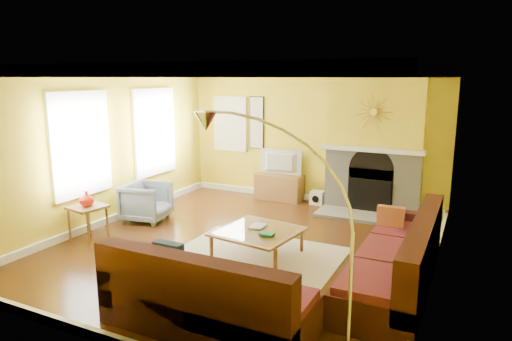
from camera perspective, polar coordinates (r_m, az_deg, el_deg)
The scene contains 27 objects.
floor at distance 7.21m, azimuth -1.41°, elevation -9.44°, with size 5.50×6.00×0.02m, color #593012.
ceiling at distance 6.73m, azimuth -1.53°, elevation 12.70°, with size 5.50×6.00×0.02m, color white.
wall_back at distance 9.58m, azimuth 6.92°, elevation 4.15°, with size 5.50×0.02×2.70m, color yellow.
wall_front at distance 4.47m, azimuth -19.70°, elevation -5.09°, with size 5.50×0.02×2.70m, color yellow.
wall_left at distance 8.47m, azimuth -18.27°, elevation 2.67°, with size 0.02×6.00×2.70m, color yellow.
wall_right at distance 6.10m, azimuth 22.17°, elevation -0.91°, with size 0.02×6.00×2.70m, color yellow.
baseboard at distance 7.19m, azimuth -1.41°, elevation -8.92°, with size 5.50×6.00×0.12m, color white, non-canonical shape.
crown_molding at distance 6.73m, azimuth -1.52°, elevation 12.11°, with size 5.50×6.00×0.12m, color white, non-canonical shape.
window_left_near at distance 9.39m, azimuth -12.62°, elevation 4.72°, with size 0.06×1.22×1.72m, color white.
window_left_far at distance 8.01m, azimuth -21.12°, elevation 3.07°, with size 0.06×1.22×1.72m, color white.
window_back at distance 10.29m, azimuth -3.22°, elevation 5.85°, with size 0.82×0.06×1.22m, color white.
wall_art at distance 10.00m, azimuth 0.07°, elevation 5.99°, with size 0.34×0.04×1.14m, color white.
fireplace at distance 9.03m, azimuth 14.60°, elevation 3.40°, with size 1.80×0.40×2.70m, color #9F9C97, non-canonical shape.
mantel at distance 8.81m, azimuth 14.25°, elevation 2.56°, with size 1.92×0.22×0.08m, color white.
hearth at distance 8.78m, azimuth 13.42°, elevation -5.60°, with size 1.80×0.70×0.06m, color #9F9C97.
sunburst at distance 8.74m, azimuth 14.49°, elevation 7.11°, with size 0.70×0.04×0.70m, color olive, non-canonical shape.
rug at distance 6.81m, azimuth 0.06°, elevation -10.59°, with size 2.40×1.80×0.02m, color beige.
sectional_sofa at distance 5.87m, azimuth 5.23°, elevation -9.76°, with size 3.10×3.70×0.90m, color #3D1A13, non-canonical shape.
coffee_table at distance 6.67m, azimuth 0.26°, elevation -9.16°, with size 1.09×1.09×0.43m, color white, non-canonical shape.
media_console at distance 9.75m, azimuth 2.93°, elevation -2.08°, with size 1.00×0.45×0.55m, color olive.
tv at distance 9.64m, azimuth 2.97°, elevation 1.03°, with size 0.92×0.12×0.53m, color black.
subwoofer at distance 9.52m, azimuth 7.71°, elevation -3.36°, with size 0.27×0.27×0.27m, color white.
armchair at distance 8.56m, azimuth -13.52°, elevation -3.84°, with size 0.74×0.77×0.70m, color gray.
side_table at distance 7.87m, azimuth -20.21°, elevation -6.13°, with size 0.51×0.51×0.56m, color olive, non-canonical shape.
vase at distance 7.76m, azimuth -20.41°, elevation -3.31°, with size 0.23×0.23×0.24m, color red.
book at distance 6.76m, azimuth -0.59°, elevation -6.85°, with size 0.20×0.27×0.03m, color white.
arc_lamp at distance 3.98m, azimuth 3.07°, elevation -9.68°, with size 1.44×0.36×2.28m, color silver, non-canonical shape.
Camera 1 is at (3.12, -5.96, 2.59)m, focal length 32.00 mm.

